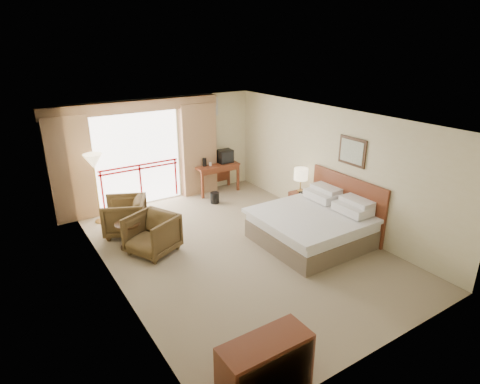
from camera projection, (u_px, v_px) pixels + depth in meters
floor at (238, 248)px, 8.32m from camera, size 7.00×7.00×0.00m
ceiling at (238, 119)px, 7.35m from camera, size 7.00×7.00×0.00m
wall_back at (167, 149)px, 10.58m from camera, size 5.00×0.00×5.00m
wall_front at (387, 267)px, 5.09m from camera, size 5.00×0.00×5.00m
wall_left at (110, 216)px, 6.57m from camera, size 0.00×7.00×7.00m
wall_right at (331, 167)px, 9.11m from camera, size 0.00×7.00×7.00m
balcony_door at (138, 159)px, 10.21m from camera, size 2.40×0.00×2.40m
balcony_railing at (140, 174)px, 10.34m from camera, size 2.09×0.03×1.02m
curtain_left at (71, 169)px, 9.26m from camera, size 1.00×0.26×2.50m
curtain_right at (198, 149)px, 10.93m from camera, size 1.00×0.26×2.50m
valance at (135, 106)px, 9.65m from camera, size 4.40×0.22×0.28m
hvac_vent at (210, 107)px, 10.86m from camera, size 0.50×0.04×0.50m
bed at (313, 226)px, 8.47m from camera, size 2.13×2.06×0.97m
headboard at (346, 204)px, 8.86m from camera, size 0.06×2.10×1.30m
framed_art at (352, 152)px, 8.44m from camera, size 0.04×0.72×0.60m
nightstand at (301, 204)px, 9.76m from camera, size 0.43×0.51×0.59m
table_lamp at (301, 175)px, 9.53m from camera, size 0.33×0.33×0.59m
phone at (304, 194)px, 9.49m from camera, size 0.22×0.19×0.09m
desk at (215, 170)px, 11.26m from camera, size 1.24×0.60×0.81m
tv at (225, 156)px, 11.24m from camera, size 0.41×0.32×0.37m
coffee_maker at (205, 162)px, 10.94m from camera, size 0.13×0.13×0.23m
cup at (210, 164)px, 11.00m from camera, size 0.08×0.08×0.10m
wastebasket at (215, 198)px, 10.58m from camera, size 0.27×0.27×0.29m
armchair_far at (127, 233)px, 8.99m from camera, size 1.19×1.18×0.82m
armchair_near at (154, 252)px, 8.18m from camera, size 1.18×1.16×0.81m
side_table at (128, 231)px, 8.21m from camera, size 0.52×0.52×0.56m
book at (127, 223)px, 8.15m from camera, size 0.24×0.24×0.02m
floor_lamp at (94, 164)px, 9.04m from camera, size 0.42×0.42×1.66m
dresser at (265, 367)px, 4.81m from camera, size 1.15×0.49×0.76m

